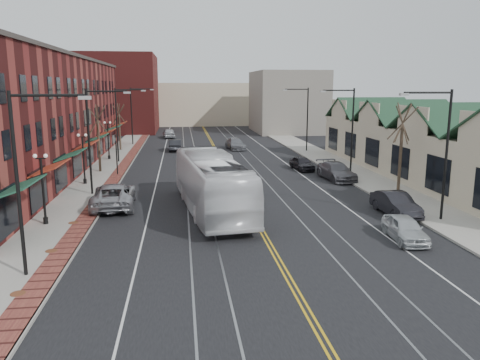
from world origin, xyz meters
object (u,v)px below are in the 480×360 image
object	(u,v)px
transit_bus	(212,183)
parked_car_d	(302,163)
parked_car_a	(405,229)
parked_car_b	(396,204)
parked_car_c	(336,171)
parked_suv	(114,195)

from	to	relation	value
transit_bus	parked_car_d	xyz separation A→B (m)	(10.09, 14.77, -1.23)
transit_bus	parked_car_a	bearing A→B (deg)	136.75
parked_car_b	parked_car_c	xyz separation A→B (m)	(0.00, 11.93, 0.03)
parked_car_b	parked_car_c	size ratio (longest dim) A/B	0.85
parked_car_a	parked_car_d	xyz separation A→B (m)	(0.00, 22.22, 0.01)
parked_car_d	parked_suv	bearing A→B (deg)	-148.78
parked_car_a	transit_bus	bearing A→B (deg)	148.12
parked_car_b	parked_car_d	xyz separation A→B (m)	(-1.80, 17.26, -0.07)
parked_car_a	parked_car_d	size ratio (longest dim) A/B	0.99
transit_bus	parked_car_b	distance (m)	12.20
parked_car_b	parked_car_d	size ratio (longest dim) A/B	1.14
transit_bus	parked_car_a	world-z (taller)	transit_bus
parked_car_a	parked_car_b	size ratio (longest dim) A/B	0.86
parked_car_c	transit_bus	bearing A→B (deg)	-147.10
parked_car_b	parked_suv	bearing A→B (deg)	164.97
parked_suv	parked_car_a	world-z (taller)	parked_suv
transit_bus	parked_suv	world-z (taller)	transit_bus
transit_bus	parked_suv	bearing A→B (deg)	-22.38
parked_suv	parked_car_c	world-z (taller)	parked_suv
parked_suv	parked_car_a	size ratio (longest dim) A/B	1.56
parked_car_d	parked_car_a	bearing A→B (deg)	-96.31
transit_bus	parked_car_d	world-z (taller)	transit_bus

